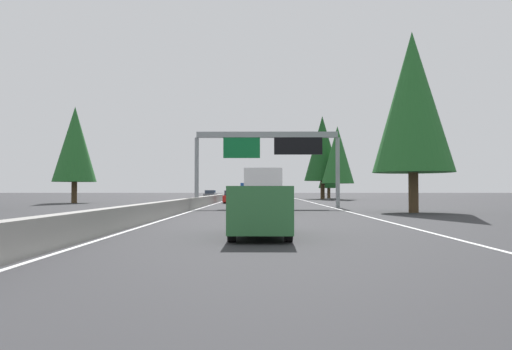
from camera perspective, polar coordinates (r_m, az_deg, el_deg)
name	(u,v)px	position (r m, az deg, el deg)	size (l,w,h in m)	color
ground_plane	(221,201)	(64.28, -4.17, -3.13)	(320.00, 320.00, 0.00)	#2D2D30
median_barrier	(229,196)	(84.24, -3.24, -2.49)	(180.00, 0.56, 0.90)	gray
shoulder_stripe_right	(301,200)	(74.32, 5.38, -2.93)	(160.00, 0.16, 0.01)	silver
shoulder_stripe_median	(228,200)	(74.23, -3.34, -2.94)	(160.00, 0.16, 0.01)	silver
sign_gantry_overhead	(269,147)	(42.07, 1.56, 3.30)	(0.50, 12.68, 6.62)	gray
minivan_distant_b	(260,208)	(16.25, 0.50, -3.97)	(5.00, 1.95, 1.69)	#2D6B38
box_truck_far_right	(263,189)	(33.97, 0.82, -1.68)	(8.50, 2.40, 2.95)	white
sedan_near_right	(232,197)	(55.88, -2.89, -2.65)	(4.40, 1.80, 1.47)	red
pickup_far_left	(279,193)	(98.81, 2.75, -2.11)	(5.60, 2.00, 1.86)	#2D6B38
sedan_far_center	(247,193)	(130.83, -1.04, -2.12)	(4.40, 1.80, 1.47)	slate
bus_mid_center	(247,189)	(116.84, -1.12, -1.66)	(11.50, 2.55, 3.10)	#1E4793
oncoming_near	(210,195)	(78.60, -5.43, -2.37)	(4.40, 1.80, 1.47)	slate
conifer_right_near	(413,102)	(35.24, 18.06, 8.22)	(5.51, 5.51, 12.53)	#4C3823
conifer_right_mid	(338,155)	(76.62, 9.64, 2.36)	(5.08, 5.08, 11.54)	#4C3823
conifer_right_far	(322,148)	(80.15, 7.87, 3.13)	(6.04, 6.04, 13.72)	#4C3823
conifer_right_distant	(329,170)	(87.51, 8.60, 0.57)	(3.67, 3.67, 8.35)	#4C3823
conifer_left_near	(75,144)	(60.08, -20.67, 3.42)	(4.96, 4.96, 11.28)	#4C3823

